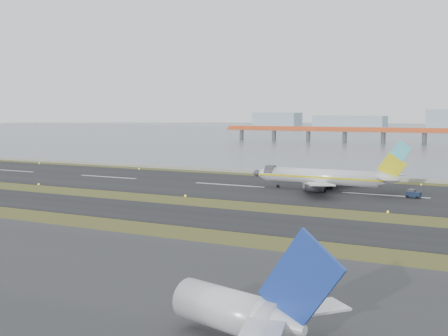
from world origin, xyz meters
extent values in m
plane|color=#354217|center=(0.00, 0.00, 0.00)|extent=(1000.00, 1000.00, 0.00)
cube|color=black|center=(0.00, -12.00, 0.05)|extent=(1000.00, 18.00, 0.10)
cube|color=black|center=(0.00, 30.00, 0.05)|extent=(1000.00, 45.00, 0.10)
cube|color=gray|center=(0.00, 60.00, 0.50)|extent=(1000.00, 2.50, 1.00)
cube|color=#4E5C6F|center=(0.00, 460.00, 0.00)|extent=(1400.00, 800.00, 1.30)
cube|color=#C74E22|center=(20.00, 250.00, 7.50)|extent=(260.00, 5.00, 1.60)
cube|color=#C74E22|center=(20.00, 250.00, 9.00)|extent=(260.00, 0.40, 1.40)
cylinder|color=#4C4C51|center=(-76.00, 250.00, 3.00)|extent=(2.80, 2.80, 7.00)
cylinder|color=#4C4C51|center=(20.00, 250.00, 3.00)|extent=(2.80, 2.80, 7.00)
cube|color=#9BADB7|center=(-220.00, 620.00, 9.00)|extent=(60.00, 35.00, 18.00)
cube|color=#9BADB7|center=(-120.00, 620.00, 7.00)|extent=(90.00, 35.00, 14.00)
cylinder|color=silver|center=(24.32, 30.84, 3.50)|extent=(28.00, 3.80, 3.80)
cone|color=silver|center=(8.72, 30.84, 3.50)|extent=(3.20, 3.80, 3.80)
cone|color=silver|center=(40.52, 30.84, 3.80)|extent=(5.00, 3.80, 3.80)
cube|color=yellow|center=(24.32, 28.92, 3.50)|extent=(31.00, 0.06, 0.45)
cube|color=yellow|center=(24.32, 32.76, 3.50)|extent=(31.00, 0.06, 0.45)
cube|color=silver|center=(26.52, 22.34, 2.80)|extent=(11.31, 15.89, 1.66)
cube|color=silver|center=(26.52, 39.34, 2.80)|extent=(11.31, 15.89, 1.66)
cylinder|color=#3D3D42|center=(24.82, 24.84, 1.60)|extent=(4.20, 2.10, 2.10)
cylinder|color=#3D3D42|center=(24.82, 36.84, 1.60)|extent=(4.20, 2.10, 2.10)
cube|color=yellow|center=(41.32, 30.84, 6.70)|extent=(6.80, 0.35, 6.85)
cube|color=#50D3E3|center=(43.22, 30.84, 10.40)|extent=(4.85, 0.37, 4.90)
cube|color=silver|center=(40.82, 27.04, 4.30)|extent=(5.64, 6.80, 0.22)
cube|color=silver|center=(40.82, 34.64, 4.30)|extent=(5.64, 6.80, 0.22)
cylinder|color=black|center=(13.32, 30.84, 0.45)|extent=(0.80, 0.28, 0.80)
cylinder|color=black|center=(25.82, 28.04, 0.55)|extent=(1.00, 0.38, 1.00)
cylinder|color=black|center=(25.82, 33.64, 0.55)|extent=(1.00, 0.38, 1.00)
cube|color=#131F36|center=(46.52, 28.86, 0.87)|extent=(3.36, 2.25, 1.17)
cube|color=#3D3D42|center=(46.14, 28.93, 1.65)|extent=(1.59, 1.67, 0.68)
cylinder|color=black|center=(45.34, 28.28, 0.34)|extent=(0.72, 0.40, 0.68)
cylinder|color=black|center=(45.60, 29.81, 0.34)|extent=(0.72, 0.40, 0.68)
cylinder|color=black|center=(47.44, 27.91, 0.34)|extent=(0.72, 0.40, 0.68)
cylinder|color=black|center=(47.71, 29.45, 0.34)|extent=(0.72, 0.40, 0.68)
cylinder|color=silver|center=(44.71, -59.88, 2.60)|extent=(10.57, 5.91, 3.60)
cone|color=silver|center=(50.05, -61.20, 2.80)|extent=(4.75, 4.46, 3.60)
cube|color=#1C389B|center=(51.50, -61.56, 6.50)|extent=(7.56, 2.20, 8.32)
cube|color=silver|center=(49.69, -64.72, 3.30)|extent=(4.25, 6.06, 0.20)
cube|color=silver|center=(51.38, -57.93, 3.30)|extent=(5.91, 6.10, 0.20)
camera|label=1|loc=(65.07, -100.80, 19.24)|focal=45.00mm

